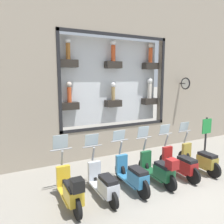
{
  "coord_description": "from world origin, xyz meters",
  "views": [
    {
      "loc": [
        -4.49,
        4.28,
        3.22
      ],
      "look_at": [
        1.97,
        0.96,
        2.09
      ],
      "focal_mm": 35.0,
      "sensor_mm": 36.0,
      "label": 1
    }
  ],
  "objects_px": {
    "scooter_red_1": "(180,164)",
    "scooter_green_2": "(159,169)",
    "scooter_silver_4": "(104,183)",
    "shop_sign_post": "(206,139)",
    "scooter_yellow_5": "(71,190)",
    "scooter_teal_3": "(132,175)",
    "scooter_olive_0": "(200,159)"
  },
  "relations": [
    {
      "from": "shop_sign_post",
      "to": "scooter_teal_3",
      "type": "bearing_deg",
      "value": 96.51
    },
    {
      "from": "scooter_olive_0",
      "to": "shop_sign_post",
      "type": "xyz_separation_m",
      "value": [
        0.4,
        -0.7,
        0.54
      ]
    },
    {
      "from": "scooter_olive_0",
      "to": "scooter_silver_4",
      "type": "bearing_deg",
      "value": 90.11
    },
    {
      "from": "scooter_yellow_5",
      "to": "shop_sign_post",
      "type": "xyz_separation_m",
      "value": [
        0.46,
        -5.33,
        0.49
      ]
    },
    {
      "from": "scooter_teal_3",
      "to": "shop_sign_post",
      "type": "relative_size",
      "value": 1.01
    },
    {
      "from": "scooter_red_1",
      "to": "shop_sign_post",
      "type": "xyz_separation_m",
      "value": [
        0.4,
        -1.62,
        0.53
      ]
    },
    {
      "from": "scooter_red_1",
      "to": "shop_sign_post",
      "type": "relative_size",
      "value": 1.01
    },
    {
      "from": "scooter_olive_0",
      "to": "scooter_green_2",
      "type": "bearing_deg",
      "value": 91.96
    },
    {
      "from": "scooter_green_2",
      "to": "shop_sign_post",
      "type": "height_order",
      "value": "shop_sign_post"
    },
    {
      "from": "scooter_olive_0",
      "to": "scooter_red_1",
      "type": "distance_m",
      "value": 0.93
    },
    {
      "from": "scooter_olive_0",
      "to": "scooter_teal_3",
      "type": "xyz_separation_m",
      "value": [
        0.0,
        2.78,
        0.01
      ]
    },
    {
      "from": "scooter_silver_4",
      "to": "shop_sign_post",
      "type": "relative_size",
      "value": 1.0
    },
    {
      "from": "scooter_olive_0",
      "to": "shop_sign_post",
      "type": "distance_m",
      "value": 0.97
    },
    {
      "from": "scooter_silver_4",
      "to": "scooter_yellow_5",
      "type": "relative_size",
      "value": 0.99
    },
    {
      "from": "scooter_green_2",
      "to": "scooter_teal_3",
      "type": "xyz_separation_m",
      "value": [
        0.06,
        0.93,
        -0.03
      ]
    },
    {
      "from": "scooter_silver_4",
      "to": "scooter_green_2",
      "type": "bearing_deg",
      "value": -91.74
    },
    {
      "from": "scooter_green_2",
      "to": "shop_sign_post",
      "type": "relative_size",
      "value": 1.0
    },
    {
      "from": "scooter_green_2",
      "to": "shop_sign_post",
      "type": "xyz_separation_m",
      "value": [
        0.46,
        -2.55,
        0.5
      ]
    },
    {
      "from": "scooter_olive_0",
      "to": "scooter_green_2",
      "type": "relative_size",
      "value": 1.0
    },
    {
      "from": "scooter_red_1",
      "to": "scooter_green_2",
      "type": "relative_size",
      "value": 1.0
    },
    {
      "from": "scooter_red_1",
      "to": "scooter_yellow_5",
      "type": "distance_m",
      "value": 3.7
    },
    {
      "from": "scooter_green_2",
      "to": "scooter_teal_3",
      "type": "bearing_deg",
      "value": 86.0
    },
    {
      "from": "scooter_green_2",
      "to": "scooter_silver_4",
      "type": "bearing_deg",
      "value": 88.26
    },
    {
      "from": "scooter_olive_0",
      "to": "scooter_green_2",
      "type": "distance_m",
      "value": 1.85
    },
    {
      "from": "scooter_teal_3",
      "to": "scooter_yellow_5",
      "type": "distance_m",
      "value": 1.85
    },
    {
      "from": "scooter_olive_0",
      "to": "scooter_red_1",
      "type": "relative_size",
      "value": 1.0
    },
    {
      "from": "scooter_teal_3",
      "to": "scooter_yellow_5",
      "type": "height_order",
      "value": "scooter_yellow_5"
    },
    {
      "from": "scooter_silver_4",
      "to": "scooter_red_1",
      "type": "bearing_deg",
      "value": -89.85
    },
    {
      "from": "scooter_green_2",
      "to": "scooter_silver_4",
      "type": "xyz_separation_m",
      "value": [
        0.06,
        1.85,
        -0.06
      ]
    },
    {
      "from": "scooter_red_1",
      "to": "scooter_green_2",
      "type": "height_order",
      "value": "scooter_green_2"
    },
    {
      "from": "scooter_red_1",
      "to": "scooter_yellow_5",
      "type": "xyz_separation_m",
      "value": [
        -0.06,
        3.7,
        0.04
      ]
    },
    {
      "from": "scooter_teal_3",
      "to": "scooter_green_2",
      "type": "bearing_deg",
      "value": -94.0
    }
  ]
}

